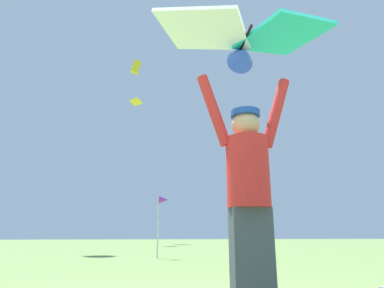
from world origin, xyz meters
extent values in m
cube|color=#424751|center=(0.35, -0.08, 0.41)|extent=(0.32, 0.23, 0.82)
cylinder|color=red|center=(0.35, -0.08, 1.10)|extent=(0.37, 0.37, 0.56)
sphere|color=tan|center=(0.35, -0.08, 1.49)|extent=(0.23, 0.23, 0.23)
cylinder|color=#1E47AD|center=(0.35, -0.08, 1.59)|extent=(0.27, 0.27, 0.05)
cylinder|color=red|center=(0.61, -0.10, 1.61)|extent=(0.29, 0.12, 0.62)
cylinder|color=red|center=(0.08, -0.05, 1.61)|extent=(0.29, 0.12, 0.62)
cylinder|color=black|center=(0.35, -0.08, 2.23)|extent=(0.09, 0.60, 0.02)
cube|color=#19B2AD|center=(0.69, -0.20, 2.31)|extent=(0.86, 0.79, 0.18)
cube|color=white|center=(-0.02, -0.13, 2.31)|extent=(0.91, 0.87, 0.18)
cone|color=blue|center=(0.35, -0.08, 2.13)|extent=(0.26, 0.22, 0.24)
pyramid|color=yellow|center=(0.24, 22.40, 10.89)|extent=(0.89, 0.85, 0.42)
cube|color=yellow|center=(0.28, 29.38, 17.61)|extent=(1.12, 1.09, 1.55)
cylinder|color=silver|center=(0.49, 7.27, 0.88)|extent=(0.04, 0.04, 1.75)
cone|color=purple|center=(0.63, 7.27, 1.63)|extent=(0.28, 0.24, 0.24)
camera|label=1|loc=(-0.64, -2.53, 0.61)|focal=31.16mm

